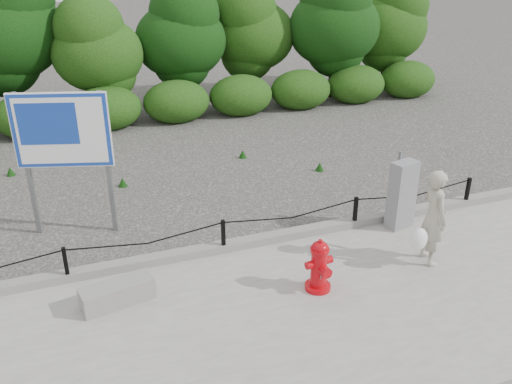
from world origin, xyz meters
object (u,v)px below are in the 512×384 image
object	(u,v)px
pedestrian	(433,219)
advertising_sign	(62,137)
fire_hydrant	(319,266)
utility_cabinet	(402,195)
concrete_block	(118,293)

from	to	relation	value
pedestrian	advertising_sign	distance (m)	6.24
fire_hydrant	pedestrian	bearing A→B (deg)	-4.20
pedestrian	utility_cabinet	xyz separation A→B (m)	(0.25, 1.19, -0.15)
concrete_block	utility_cabinet	size ratio (longest dim) A/B	0.74
fire_hydrant	advertising_sign	xyz separation A→B (m)	(-3.29, 3.23, 1.36)
fire_hydrant	advertising_sign	world-z (taller)	advertising_sign
concrete_block	fire_hydrant	bearing A→B (deg)	-13.57
pedestrian	concrete_block	bearing A→B (deg)	91.06
fire_hydrant	pedestrian	distance (m)	2.05
utility_cabinet	pedestrian	bearing A→B (deg)	-115.70
utility_cabinet	advertising_sign	distance (m)	5.99
fire_hydrant	concrete_block	world-z (taller)	fire_hydrant
concrete_block	advertising_sign	world-z (taller)	advertising_sign
pedestrian	fire_hydrant	bearing A→B (deg)	100.50
concrete_block	advertising_sign	bearing A→B (deg)	99.40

